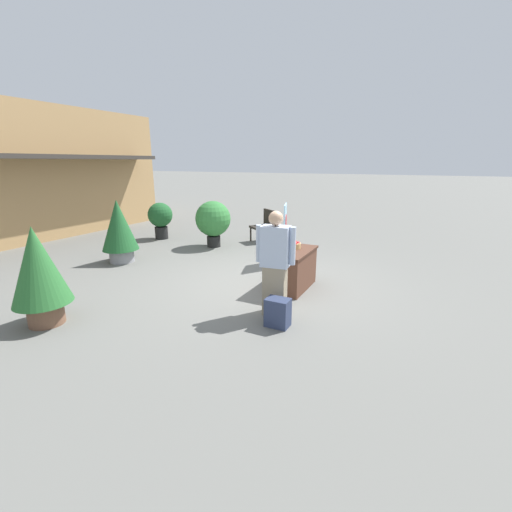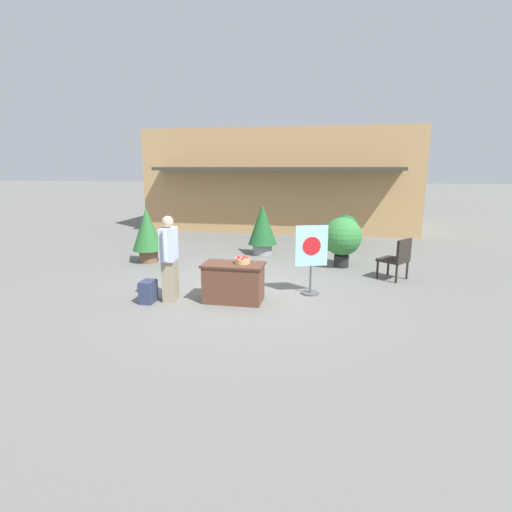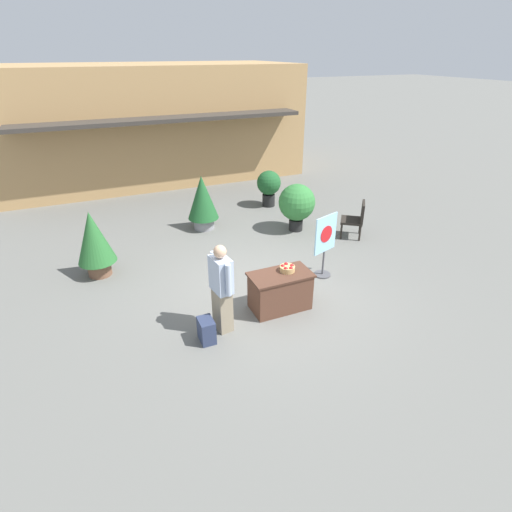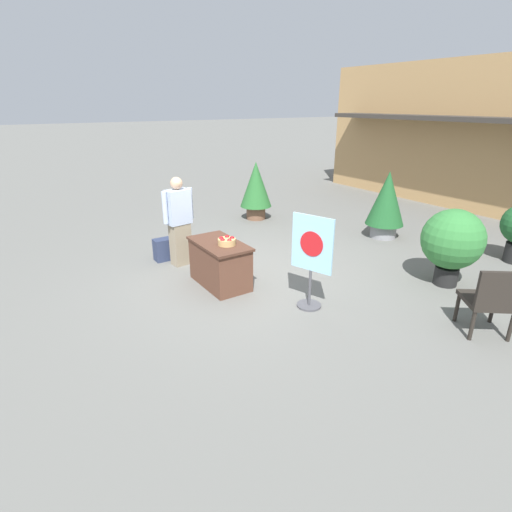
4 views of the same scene
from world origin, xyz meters
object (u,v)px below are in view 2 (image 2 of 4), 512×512
person_visitor (169,258)px  display_table (234,282)px  potted_plant_near_right (262,227)px  apple_basket (242,260)px  backpack (148,292)px  potted_plant_near_left (147,232)px  patio_chair (397,257)px  potted_plant_far_left (345,229)px  poster_board (311,256)px  potted_plant_far_right (342,238)px

person_visitor → display_table: bearing=0.0°
person_visitor → potted_plant_near_right: person_visitor is taller
apple_basket → backpack: size_ratio=0.67×
backpack → potted_plant_near_left: 3.45m
person_visitor → patio_chair: size_ratio=1.71×
apple_basket → person_visitor: 1.37m
apple_basket → potted_plant_near_right: bearing=94.9°
backpack → potted_plant_far_left: size_ratio=0.38×
poster_board → potted_plant_far_left: size_ratio=1.25×
person_visitor → backpack: 0.74m
apple_basket → potted_plant_near_left: potted_plant_near_left is taller
potted_plant_near_right → potted_plant_far_left: (2.37, 0.89, -0.14)m
backpack → poster_board: 3.21m
backpack → potted_plant_near_left: bearing=115.6°
person_visitor → poster_board: size_ratio=1.17×
apple_basket → backpack: (-1.72, -0.43, -0.58)m
potted_plant_far_right → backpack: bearing=-135.8°
person_visitor → poster_board: 2.74m
poster_board → patio_chair: size_ratio=1.46×
display_table → potted_plant_far_left: size_ratio=1.04×
potted_plant_far_left → potted_plant_near_left: 5.74m
display_table → backpack: (-1.56, -0.38, -0.16)m
display_table → potted_plant_far_right: 3.75m
person_visitor → potted_plant_near_left: 3.39m
potted_plant_far_right → apple_basket: bearing=-121.5°
poster_board → potted_plant_far_right: (0.64, 2.39, -0.02)m
apple_basket → patio_chair: size_ratio=0.30×
apple_basket → patio_chair: (3.08, 2.07, -0.26)m
backpack → poster_board: bearing=20.6°
apple_basket → poster_board: bearing=28.6°
potted_plant_near_right → potted_plant_far_right: bearing=-26.4°
person_visitor → potted_plant_far_left: (3.37, 5.30, -0.15)m
potted_plant_near_left → patio_chair: bearing=-5.1°
potted_plant_far_right → patio_chair: bearing=-39.7°
potted_plant_far_right → potted_plant_near_left: bearing=-175.1°
potted_plant_far_right → potted_plant_near_left: size_ratio=0.87×
backpack → potted_plant_far_right: 5.05m
apple_basket → potted_plant_far_right: 3.60m
display_table → backpack: display_table is taller
person_visitor → patio_chair: 5.00m
backpack → person_visitor: bearing=30.0°
patio_chair → potted_plant_near_right: bearing=5.5°
patio_chair → potted_plant_near_right: 4.05m
potted_plant_far_left → potted_plant_far_right: size_ratio=0.87×
potted_plant_far_right → person_visitor: bearing=-134.5°
apple_basket → person_visitor: person_visitor is taller
poster_board → potted_plant_far_left: (0.77, 4.40, -0.11)m
poster_board → potted_plant_near_right: potted_plant_near_right is taller
apple_basket → potted_plant_near_right: size_ratio=0.19×
display_table → potted_plant_near_left: (-3.02, 2.68, 0.46)m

